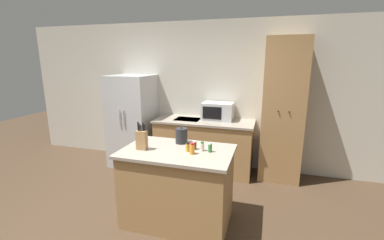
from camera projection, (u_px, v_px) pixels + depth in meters
The scene contains 14 objects.
ground_plane at pixel (145, 239), 2.84m from camera, with size 14.00×14.00×0.00m, color #423021.
wall_back at pixel (201, 95), 4.71m from camera, with size 7.20×0.06×2.60m.
refrigerator at pixel (133, 120), 4.78m from camera, with size 0.75×0.76×1.66m.
back_counter at pixel (204, 145), 4.53m from camera, with size 1.71×0.68×0.92m.
pantry_cabinet at pixel (283, 111), 4.07m from camera, with size 0.63×0.54×2.28m.
kitchen_island at pixel (178, 186), 3.08m from camera, with size 1.29×0.81×0.92m.
microwave at pixel (218, 111), 4.44m from camera, with size 0.53×0.38×0.30m.
knife_block at pixel (142, 140), 2.97m from camera, with size 0.12×0.07×0.33m.
spice_bottle_tall_dark at pixel (194, 145), 2.98m from camera, with size 0.05×0.05×0.10m.
spice_bottle_short_red at pixel (192, 149), 2.83m from camera, with size 0.06×0.06×0.13m.
spice_bottle_amber_oil at pixel (188, 147), 2.92m from camera, with size 0.04×0.04×0.11m.
spice_bottle_green_herb at pixel (202, 147), 2.93m from camera, with size 0.05×0.05×0.11m.
spice_bottle_pale_salt at pixel (210, 148), 2.90m from camera, with size 0.05×0.05×0.11m.
kettle at pixel (181, 136), 3.20m from camera, with size 0.15×0.15×0.21m.
Camera 1 is at (1.20, -2.20, 1.94)m, focal length 24.00 mm.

